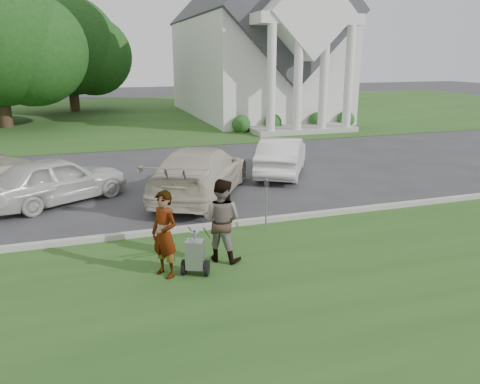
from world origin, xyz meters
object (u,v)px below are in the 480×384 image
striping_cart (195,255)px  car_c (200,172)px  car_b (57,180)px  parking_meter_near (266,199)px  car_d (282,156)px  tree_back (69,51)px  church (255,33)px  person_left (164,235)px  person_right (221,221)px

striping_cart → car_c: car_c is taller
car_b → parking_meter_near: bearing=-159.4°
parking_meter_near → car_d: bearing=63.4°
tree_back → parking_meter_near: size_ratio=6.92×
parking_meter_near → church: bearing=70.9°
church → person_left: church is taller
parking_meter_near → car_d: (2.78, 5.56, -0.17)m
striping_cart → parking_meter_near: (2.26, 1.86, 0.44)m
person_right → car_d: size_ratio=0.43×
church → car_c: church is taller
car_d → car_b: bearing=38.6°
person_left → car_d: 9.20m
striping_cart → parking_meter_near: bearing=63.4°
tree_back → striping_cart: bearing=-85.1°
church → car_c: bearing=-114.4°
striping_cart → church: bearing=91.7°
car_d → parking_meter_near: bearing=93.2°
striping_cart → tree_back: bearing=119.0°
person_left → car_d: (5.63, 7.27, -0.19)m
car_d → person_left: bearing=82.1°
striping_cart → person_right: size_ratio=0.64×
parking_meter_near → car_d: car_d is taller
car_b → car_d: size_ratio=0.99×
person_left → parking_meter_near: (2.85, 1.72, -0.02)m
person_left → person_right: person_right is taller
striping_cart → parking_meter_near: parking_meter_near is taller
tree_back → striping_cart: 32.32m
church → person_right: bearing=-111.3°
person_left → parking_meter_near: person_left is taller
car_b → car_c: 4.38m
striping_cart → parking_meter_near: size_ratio=0.85×
car_c → parking_meter_near: bearing=131.7°
church → parking_meter_near: size_ratio=17.34×
church → car_d: church is taller
person_left → person_right: bearing=73.7°
person_right → parking_meter_near: (1.55, 1.32, -0.04)m
tree_back → person_left: 32.08m
striping_cart → car_b: bearing=139.2°
striping_cart → car_b: (-2.90, 6.18, 0.28)m
striping_cart → car_d: bearing=79.8°
person_right → parking_meter_near: bearing=-101.3°
parking_meter_near → car_d: 6.21m
person_right → tree_back: bearing=-45.4°
tree_back → car_c: tree_back is taller
car_d → person_right: bearing=87.6°
parking_meter_near → car_b: car_b is taller
car_b → church: bearing=-64.3°
church → car_d: (-5.23, -17.63, -5.23)m
person_left → car_b: 6.47m
person_left → car_c: bearing=126.0°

